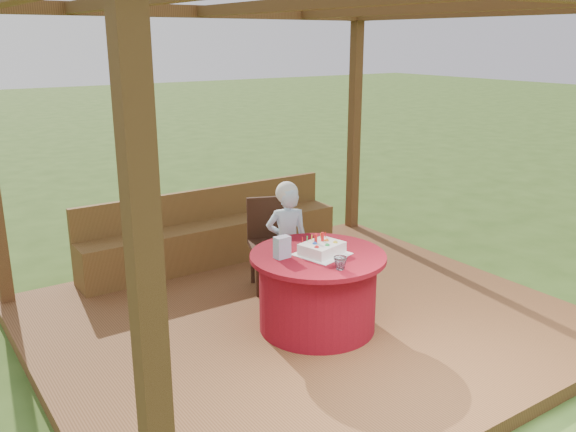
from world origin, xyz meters
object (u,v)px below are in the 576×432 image
at_px(elderly_woman, 287,239).
at_px(gift_bag, 282,247).
at_px(birthday_cake, 322,249).
at_px(drinking_glass, 340,263).
at_px(table, 317,291).
at_px(chair, 271,238).
at_px(bench, 214,238).

distance_m(elderly_woman, gift_bag, 0.79).
relative_size(birthday_cake, drinking_glass, 4.19).
bearing_deg(table, birthday_cake, -52.70).
bearing_deg(table, elderly_woman, 76.86).
relative_size(table, chair, 1.28).
bearing_deg(bench, elderly_woman, -83.80).
relative_size(table, drinking_glass, 10.55).
height_order(table, elderly_woman, elderly_woman).
bearing_deg(bench, birthday_cake, -90.23).
distance_m(chair, birthday_cake, 1.07).
height_order(bench, drinking_glass, bench).
distance_m(bench, gift_bag, 1.95).
bearing_deg(drinking_glass, elderly_woman, 77.96).
bearing_deg(table, bench, 89.16).
bearing_deg(drinking_glass, chair, 79.79).
xyz_separation_m(table, chair, (0.18, 1.01, 0.16)).
distance_m(elderly_woman, birthday_cake, 0.76).
xyz_separation_m(birthday_cake, gift_bag, (-0.32, 0.12, 0.04)).
bearing_deg(elderly_woman, birthday_cake, -101.12).
bearing_deg(elderly_woman, bench, 96.20).
bearing_deg(drinking_glass, table, 80.04).
height_order(bench, birthday_cake, birthday_cake).
bearing_deg(table, gift_bag, 162.30).
bearing_deg(elderly_woman, gift_bag, -127.05).
height_order(bench, table, bench).
height_order(elderly_woman, gift_bag, elderly_woman).
height_order(chair, drinking_glass, chair).
xyz_separation_m(table, elderly_woman, (0.16, 0.70, 0.24)).
distance_m(table, gift_bag, 0.52).
relative_size(bench, elderly_woman, 2.64).
xyz_separation_m(bench, chair, (0.15, -0.94, 0.23)).
xyz_separation_m(elderly_woman, drinking_glass, (-0.23, -1.08, 0.14)).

